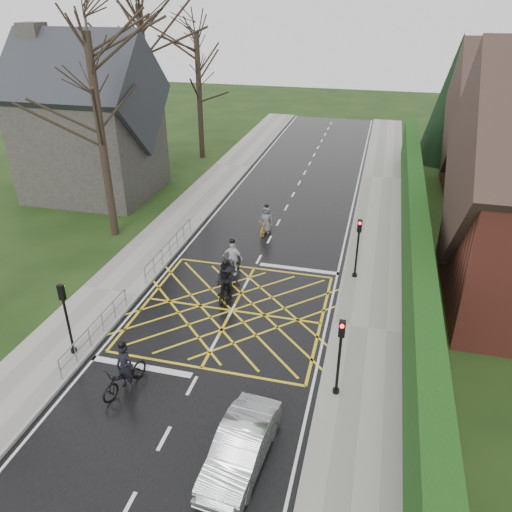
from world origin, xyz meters
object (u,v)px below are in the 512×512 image
at_px(cyclist_lead, 266,223).
at_px(cyclist_mid, 228,284).
at_px(cyclist_back, 226,284).
at_px(car, 241,448).
at_px(cyclist_rear, 125,374).
at_px(cyclist_front, 232,262).

bearing_deg(cyclist_lead, cyclist_mid, -86.66).
height_order(cyclist_back, car, cyclist_back).
relative_size(cyclist_rear, car, 0.57).
bearing_deg(cyclist_rear, cyclist_mid, 92.11).
bearing_deg(cyclist_mid, car, -83.39).
height_order(cyclist_back, cyclist_lead, cyclist_back).
bearing_deg(car, cyclist_mid, 114.44).
distance_m(cyclist_back, cyclist_front, 2.16).
height_order(cyclist_front, cyclist_lead, cyclist_front).
xyz_separation_m(cyclist_rear, car, (4.86, -2.08, -0.02)).
distance_m(cyclist_mid, cyclist_lead, 7.29).
distance_m(cyclist_rear, car, 5.29).
height_order(cyclist_back, cyclist_mid, cyclist_back).
bearing_deg(cyclist_rear, cyclist_back, 92.54).
bearing_deg(cyclist_back, cyclist_lead, 87.74).
height_order(cyclist_rear, cyclist_back, cyclist_rear).
distance_m(cyclist_front, cyclist_lead, 5.29).
bearing_deg(cyclist_mid, cyclist_lead, 76.36).
bearing_deg(cyclist_front, cyclist_rear, -90.16).
bearing_deg(cyclist_mid, cyclist_front, 88.22).
relative_size(cyclist_back, cyclist_mid, 1.00).
relative_size(cyclist_back, cyclist_front, 0.97).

